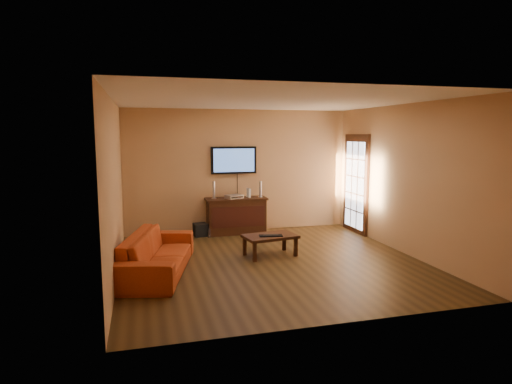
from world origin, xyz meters
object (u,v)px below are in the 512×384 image
object	(u,v)px
game_console	(249,193)
bottle	(209,233)
subwoofer	(200,230)
television	(234,160)
media_console	(236,215)
speaker_left	(214,191)
speaker_right	(260,190)
coffee_table	(270,238)
sofa	(158,247)
keyboard	(271,236)
av_receiver	(234,197)

from	to	relation	value
game_console	bottle	distance (m)	1.25
subwoofer	television	bearing A→B (deg)	11.41
media_console	bottle	xyz separation A→B (m)	(-0.63, -0.25, -0.30)
subwoofer	bottle	size ratio (longest dim) A/B	1.43
speaker_left	speaker_right	bearing A→B (deg)	-3.05
coffee_table	subwoofer	size ratio (longest dim) A/B	3.68
sofa	bottle	world-z (taller)	sofa
coffee_table	game_console	distance (m)	1.99
keyboard	bottle	bearing A→B (deg)	115.91
sofa	speaker_left	world-z (taller)	speaker_left
sofa	speaker_left	bearing A→B (deg)	-14.59
television	coffee_table	size ratio (longest dim) A/B	1.01
game_console	bottle	bearing A→B (deg)	-172.70
media_console	speaker_right	bearing A→B (deg)	-2.37
coffee_table	sofa	size ratio (longest dim) A/B	0.47
av_receiver	game_console	world-z (taller)	game_console
game_console	av_receiver	bearing A→B (deg)	-176.33
game_console	speaker_left	bearing A→B (deg)	170.58
television	keyboard	world-z (taller)	television
av_receiver	game_console	distance (m)	0.36
coffee_table	sofa	bearing A→B (deg)	-167.21
television	subwoofer	world-z (taller)	television
media_console	coffee_table	world-z (taller)	media_console
television	coffee_table	bearing A→B (deg)	-84.33
bottle	speaker_right	bearing A→B (deg)	10.80
coffee_table	av_receiver	size ratio (longest dim) A/B	2.91
media_console	speaker_left	size ratio (longest dim) A/B	3.54
av_receiver	speaker_right	bearing A→B (deg)	-19.34
television	game_console	bearing A→B (deg)	-31.18
television	keyboard	distance (m)	2.49
speaker_left	bottle	size ratio (longest dim) A/B	1.96
television	media_console	bearing A→B (deg)	-90.00
media_console	television	world-z (taller)	television
sofa	av_receiver	size ratio (longest dim) A/B	6.21
television	subwoofer	bearing A→B (deg)	-161.08
television	bottle	bearing A→B (deg)	-144.03
keyboard	subwoofer	bearing A→B (deg)	117.66
media_console	keyboard	world-z (taller)	media_console
speaker_right	game_console	size ratio (longest dim) A/B	1.78
bottle	speaker_left	bearing A→B (deg)	61.31
media_console	keyboard	size ratio (longest dim) A/B	3.12
media_console	television	bearing A→B (deg)	90.00
speaker_right	game_console	world-z (taller)	speaker_right
coffee_table	subwoofer	distance (m)	2.08
coffee_table	sofa	xyz separation A→B (m)	(-1.97, -0.45, 0.10)
television	sofa	size ratio (longest dim) A/B	0.47
media_console	coffee_table	xyz separation A→B (m)	(0.21, -1.88, -0.07)
television	game_console	xyz separation A→B (m)	(0.29, -0.18, -0.71)
coffee_table	keyboard	bearing A→B (deg)	-97.81
speaker_right	coffee_table	bearing A→B (deg)	-100.31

